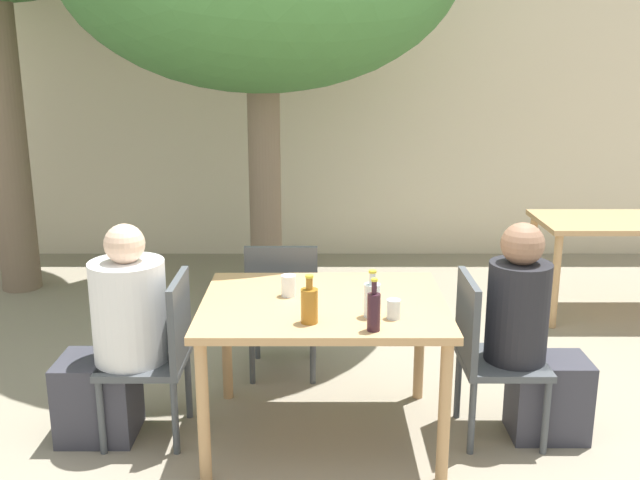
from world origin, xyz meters
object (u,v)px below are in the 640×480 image
Objects in this scene: dining_table_back at (625,231)px; wine_bottle_2 at (371,310)px; water_bottle_1 at (369,299)px; drinking_glass_0 at (285,286)px; patio_chair_0 at (157,349)px; patio_chair_1 at (484,348)px; patio_chair_2 at (279,302)px; person_seated_1 at (528,343)px; dining_table_front at (320,317)px; amber_bottle_0 at (306,304)px; drinking_glass_1 at (390,309)px; person_seated_0 at (113,344)px.

wine_bottle_2 is at bearing -133.42° from dining_table_back.
water_bottle_1 is 2.07× the size of drinking_glass_0.
patio_chair_0 is at bearing 168.64° from water_bottle_1.
water_bottle_1 is (-0.63, -0.22, 0.36)m from patio_chair_1.
patio_chair_2 is at bearing 117.23° from water_bottle_1.
patio_chair_2 is (0.61, 0.73, 0.00)m from patio_chair_0.
dining_table_back is 3.15m from wine_bottle_2.
dining_table_back is 3.77m from patio_chair_0.
dining_table_front is at bearing 90.00° from person_seated_1.
dining_table_front is 11.08× the size of drinking_glass_0.
patio_chair_0 and patio_chair_1 have the same top height.
patio_chair_0 is 0.75× the size of person_seated_1.
amber_bottle_0 is 2.08× the size of drinking_glass_0.
patio_chair_0 and patio_chair_2 have the same top height.
person_seated_1 is at bearing 18.03° from drinking_glass_1.
person_seated_1 is (0.24, -0.00, 0.03)m from patio_chair_1.
dining_table_back is 6.02× the size of water_bottle_1.
patio_chair_2 reaches higher than drinking_glass_1.
amber_bottle_0 is 0.41m from drinking_glass_0.
drinking_glass_0 reaches higher than drinking_glass_1.
patio_chair_2 is 0.76× the size of person_seated_0.
person_seated_0 is 12.35× the size of drinking_glass_1.
water_bottle_1 reaches higher than drinking_glass_1.
patio_chair_1 is 1.96m from person_seated_0.
dining_table_back is 12.44× the size of drinking_glass_0.
wine_bottle_2 reaches higher than dining_table_front.
patio_chair_0 is at bearing 90.00° from patio_chair_1.
drinking_glass_1 is (0.10, -0.03, -0.04)m from water_bottle_1.
patio_chair_2 is at bearing 56.95° from patio_chair_1.
patio_chair_1 is at bearing 0.00° from dining_table_front.
dining_table_back is 1.59× the size of patio_chair_2.
dining_table_back is 3.15m from drinking_glass_0.
water_bottle_1 is at bearing -135.72° from dining_table_back.
amber_bottle_0 reaches higher than dining_table_front.
patio_chair_2 is 1.11m from person_seated_0.
dining_table_back is 1.20× the size of person_seated_0.
wine_bottle_2 reaches higher than dining_table_back.
patio_chair_1 is at bearing 18.00° from amber_bottle_0.
patio_chair_2 is 7.84× the size of drinking_glass_0.
person_seated_1 reaches higher than wine_bottle_2.
person_seated_1 is at bearing 24.80° from wine_bottle_2.
dining_table_front is 1.41× the size of patio_chair_1.
wine_bottle_2 is 2.64× the size of drinking_glass_1.
dining_table_back is at bearing 46.58° from wine_bottle_2.
drinking_glass_0 is at bearing 155.44° from dining_table_front.
person_seated_1 is at bearing -124.46° from dining_table_back.
patio_chair_2 is at bearing -156.39° from dining_table_back.
patio_chair_0 is 1.22m from wine_bottle_2.
dining_table_back is at bearing 34.92° from drinking_glass_0.
patio_chair_2 is 1.12m from water_bottle_1.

